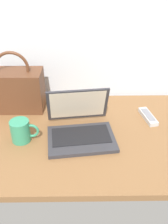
% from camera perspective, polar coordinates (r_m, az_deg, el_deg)
% --- Properties ---
extents(desk, '(1.60, 0.76, 0.03)m').
position_cam_1_polar(desk, '(1.23, 0.61, -5.32)').
color(desk, brown).
rests_on(desk, ground).
extents(laptop, '(0.34, 0.32, 0.21)m').
position_cam_1_polar(laptop, '(1.19, -0.91, -3.36)').
color(laptop, '#2D2D33').
rests_on(laptop, desk).
extents(coffee_mug, '(0.13, 0.09, 0.10)m').
position_cam_1_polar(coffee_mug, '(1.18, -14.16, -4.15)').
color(coffee_mug, '#338C66').
rests_on(coffee_mug, desk).
extents(remote_control_near, '(0.08, 0.17, 0.02)m').
position_cam_1_polar(remote_control_near, '(1.37, 14.39, -0.98)').
color(remote_control_near, '#B7B7B7').
rests_on(remote_control_near, desk).
extents(handbag, '(0.30, 0.16, 0.33)m').
position_cam_1_polar(handbag, '(1.42, -15.38, 5.01)').
color(handbag, '#59331E').
rests_on(handbag, desk).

